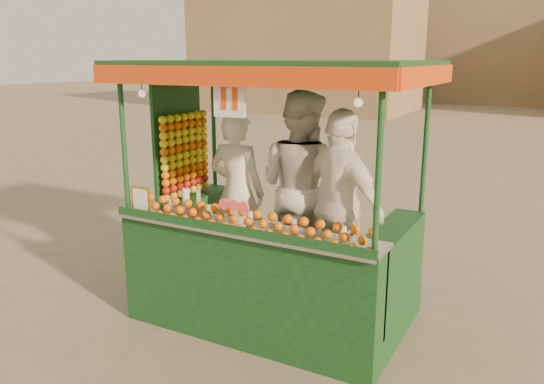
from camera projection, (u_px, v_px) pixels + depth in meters
The scene contains 7 objects.
ground at pixel (278, 315), 5.26m from camera, with size 90.00×90.00×0.00m, color #6A5D4B.
building_left at pixel (307, 47), 25.74m from camera, with size 10.00×6.00×6.00m, color #8B6D4F.
building_center at pixel (489, 40), 30.91m from camera, with size 14.00×7.00×7.00m, color #8B6D4F.
juice_cart at pixel (264, 241), 5.03m from camera, with size 2.70×1.75×2.45m.
vendor_left at pixel (237, 193), 5.49m from camera, with size 0.63×0.43×1.67m.
vendor_middle at pixel (300, 187), 5.26m from camera, with size 1.04×0.88×1.90m.
vendor_right at pixel (340, 206), 4.84m from camera, with size 1.12×0.84×1.76m.
Camera 1 is at (2.24, -4.25, 2.47)m, focal length 35.21 mm.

